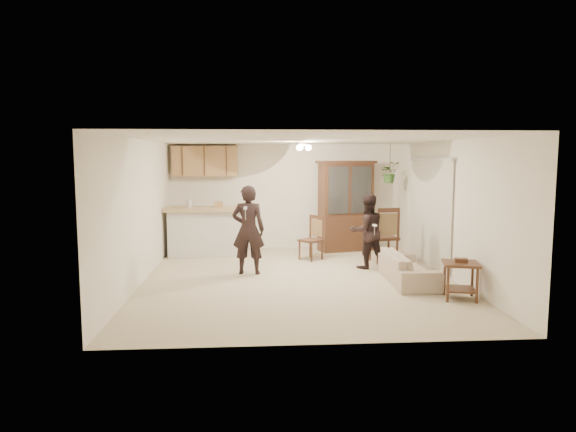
{
  "coord_description": "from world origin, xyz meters",
  "views": [
    {
      "loc": [
        -0.81,
        -9.03,
        2.2
      ],
      "look_at": [
        -0.15,
        0.4,
        1.11
      ],
      "focal_mm": 32.0,
      "sensor_mm": 36.0,
      "label": 1
    }
  ],
  "objects": [
    {
      "name": "bar_top",
      "position": [
        -1.85,
        2.35,
        1.05
      ],
      "size": [
        1.75,
        0.7,
        0.08
      ],
      "primitive_type": "cube",
      "color": "tan",
      "rests_on": "breakfast_bar"
    },
    {
      "name": "china_hutch",
      "position": [
        1.38,
        2.81,
        1.04
      ],
      "size": [
        1.42,
        0.82,
        2.11
      ],
      "rotation": [
        0.0,
        0.0,
        0.24
      ],
      "color": "#3E1F16",
      "rests_on": "floor"
    },
    {
      "name": "chair_hutch_right",
      "position": [
        1.93,
        1.41,
        0.33
      ],
      "size": [
        0.59,
        0.59,
        1.16
      ],
      "rotation": [
        0.0,
        0.0,
        3.3
      ],
      "color": "#3E1F16",
      "rests_on": "floor"
    },
    {
      "name": "ceiling_fixture",
      "position": [
        0.2,
        1.2,
        2.4
      ],
      "size": [
        0.36,
        0.36,
        0.2
      ],
      "primitive_type": null,
      "color": "#FFE6BF",
      "rests_on": "ceiling"
    },
    {
      "name": "vertical_blinds",
      "position": [
        2.71,
        0.9,
        1.1
      ],
      "size": [
        0.06,
        2.3,
        2.1
      ],
      "primitive_type": null,
      "color": "beige",
      "rests_on": "wall_right"
    },
    {
      "name": "wall_right",
      "position": [
        2.75,
        0.0,
        1.25
      ],
      "size": [
        0.02,
        6.5,
        2.5
      ],
      "primitive_type": "cube",
      "color": "white",
      "rests_on": "ground"
    },
    {
      "name": "ceiling",
      "position": [
        0.0,
        0.0,
        2.5
      ],
      "size": [
        5.5,
        6.5,
        0.02
      ],
      "primitive_type": "cube",
      "color": "white",
      "rests_on": "wall_back"
    },
    {
      "name": "chair_hutch_left",
      "position": [
        0.44,
        1.77,
        0.27
      ],
      "size": [
        0.59,
        0.59,
        0.95
      ],
      "rotation": [
        0.0,
        0.0,
        -0.84
      ],
      "color": "#3E1F16",
      "rests_on": "floor"
    },
    {
      "name": "floor",
      "position": [
        0.0,
        0.0,
        0.0
      ],
      "size": [
        6.5,
        6.5,
        0.0
      ],
      "primitive_type": "plane",
      "color": "beige",
      "rests_on": "ground"
    },
    {
      "name": "upper_cabinets",
      "position": [
        -1.9,
        3.07,
        2.1
      ],
      "size": [
        1.5,
        0.34,
        0.7
      ],
      "primitive_type": "cube",
      "color": "olive",
      "rests_on": "wall_back"
    },
    {
      "name": "adult",
      "position": [
        -0.89,
        0.51,
        0.9
      ],
      "size": [
        0.7,
        0.5,
        1.8
      ],
      "primitive_type": "imported",
      "rotation": [
        0.0,
        0.0,
        3.03
      ],
      "color": "black",
      "rests_on": "floor"
    },
    {
      "name": "side_table",
      "position": [
        2.4,
        -1.47,
        0.3
      ],
      "size": [
        0.64,
        0.64,
        0.64
      ],
      "rotation": [
        0.0,
        0.0,
        -0.25
      ],
      "color": "#3E1F16",
      "rests_on": "floor"
    },
    {
      "name": "chair_bar",
      "position": [
        -2.44,
        2.71,
        0.27
      ],
      "size": [
        0.54,
        0.54,
        0.97
      ],
      "rotation": [
        0.0,
        0.0,
        0.29
      ],
      "color": "#3E1F16",
      "rests_on": "floor"
    },
    {
      "name": "wall_back",
      "position": [
        0.0,
        3.25,
        1.25
      ],
      "size": [
        5.5,
        0.02,
        2.5
      ],
      "primitive_type": "cube",
      "color": "white",
      "rests_on": "ground"
    },
    {
      "name": "child",
      "position": [
        1.45,
        0.86,
        0.68
      ],
      "size": [
        0.74,
        0.63,
        1.35
      ],
      "primitive_type": "imported",
      "rotation": [
        0.0,
        0.0,
        3.34
      ],
      "color": "black",
      "rests_on": "floor"
    },
    {
      "name": "controller_adult",
      "position": [
        -0.93,
        0.13,
        1.29
      ],
      "size": [
        0.06,
        0.15,
        0.04
      ],
      "primitive_type": "cube",
      "rotation": [
        0.0,
        0.0,
        3.03
      ],
      "color": "white",
      "rests_on": "adult"
    },
    {
      "name": "controller_child",
      "position": [
        1.52,
        0.52,
        0.9
      ],
      "size": [
        0.06,
        0.13,
        0.04
      ],
      "primitive_type": "cube",
      "rotation": [
        0.0,
        0.0,
        3.34
      ],
      "color": "white",
      "rests_on": "child"
    },
    {
      "name": "breakfast_bar",
      "position": [
        -1.85,
        2.35,
        0.5
      ],
      "size": [
        1.6,
        0.55,
        1.0
      ],
      "primitive_type": "cube",
      "color": "silver",
      "rests_on": "floor"
    },
    {
      "name": "wall_left",
      "position": [
        -2.75,
        0.0,
        1.25
      ],
      "size": [
        0.02,
        6.5,
        2.5
      ],
      "primitive_type": "cube",
      "color": "white",
      "rests_on": "ground"
    },
    {
      "name": "plant_cord",
      "position": [
        2.3,
        2.4,
        2.17
      ],
      "size": [
        0.01,
        0.01,
        0.65
      ],
      "primitive_type": "cylinder",
      "color": "black",
      "rests_on": "ceiling"
    },
    {
      "name": "wall_front",
      "position": [
        0.0,
        -3.25,
        1.25
      ],
      "size": [
        5.5,
        0.02,
        2.5
      ],
      "primitive_type": "cube",
      "color": "white",
      "rests_on": "ground"
    },
    {
      "name": "hanging_plant",
      "position": [
        2.3,
        2.4,
        1.85
      ],
      "size": [
        0.43,
        0.37,
        0.48
      ],
      "primitive_type": "imported",
      "color": "#315C24",
      "rests_on": "ceiling"
    },
    {
      "name": "sofa",
      "position": [
        1.92,
        -0.33,
        0.37
      ],
      "size": [
        0.8,
        1.9,
        0.73
      ],
      "primitive_type": "imported",
      "rotation": [
        0.0,
        0.0,
        1.54
      ],
      "color": "beige",
      "rests_on": "floor"
    }
  ]
}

